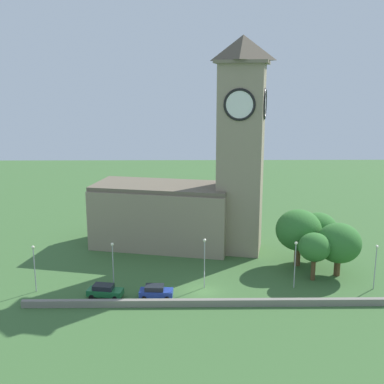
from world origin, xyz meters
The scene contains 14 objects.
ground_plane centered at (0.00, 15.00, 0.00)m, with size 200.00×200.00×0.00m, color #3D6633.
church centered at (-1.39, 18.61, 10.43)m, with size 30.92×16.09×35.51m.
quay_barrier centered at (0.00, -4.47, 0.46)m, with size 47.15×0.70×0.92m, color gray.
car_green centered at (-13.38, -1.68, 0.91)m, with size 4.96×2.82×1.79m.
car_blue centered at (-6.52, -1.95, 0.89)m, with size 4.56×2.44×1.77m.
streetlamp_west_end centered at (-23.17, 0.23, 4.48)m, with size 0.44×0.44×6.66m.
streetlamp_west_mid centered at (-12.54, 0.76, 4.59)m, with size 0.44×0.44×6.85m.
streetlamp_central centered at (0.10, 1.22, 4.80)m, with size 0.44×0.44×7.21m.
streetlamp_east_mid centered at (12.70, 1.01, 4.57)m, with size 0.44×0.44×6.81m.
streetlamp_east_end centered at (23.74, 0.49, 4.35)m, with size 0.44×0.44×6.44m.
tree_by_tower centered at (20.08, 5.34, 5.07)m, with size 6.56×6.56×8.06m.
tree_riverside_west centered at (18.67, 11.28, 5.32)m, with size 5.93×5.93×8.03m.
tree_churchyard centered at (15.06, 9.49, 5.78)m, with size 7.09×7.09×9.01m.
tree_riverside_east centered at (16.06, 3.76, 4.98)m, with size 4.62×4.62×7.12m.
Camera 1 is at (-2.42, -60.92, 28.07)m, focal length 44.47 mm.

